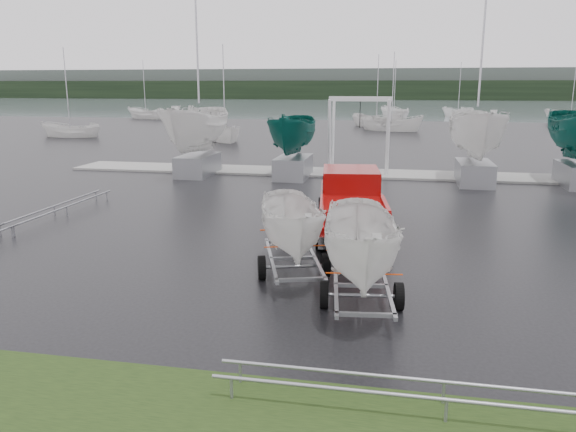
# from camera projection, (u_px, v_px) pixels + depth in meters

# --- Properties ---
(ground_plane) EXTENTS (120.00, 120.00, 0.00)m
(ground_plane) POSITION_uv_depth(u_px,v_px,m) (295.00, 235.00, 18.14)
(ground_plane) COLOR black
(ground_plane) RESTS_ON ground
(lake) EXTENTS (300.00, 300.00, 0.00)m
(lake) POSITION_uv_depth(u_px,v_px,m) (384.00, 109.00, 113.68)
(lake) COLOR slate
(lake) RESTS_ON ground
(dock) EXTENTS (30.00, 3.00, 0.12)m
(dock) POSITION_uv_depth(u_px,v_px,m) (338.00, 173.00, 30.55)
(dock) COLOR #979892
(dock) RESTS_ON ground
(treeline) EXTENTS (300.00, 8.00, 6.00)m
(treeline) POSITION_uv_depth(u_px,v_px,m) (390.00, 90.00, 179.87)
(treeline) COLOR black
(treeline) RESTS_ON ground
(far_hill) EXTENTS (300.00, 6.00, 10.00)m
(far_hill) POSITION_uv_depth(u_px,v_px,m) (391.00, 84.00, 187.05)
(far_hill) COLOR #4C5651
(far_hill) RESTS_ON ground
(pickup_truck) EXTENTS (2.73, 6.11, 1.97)m
(pickup_truck) POSITION_uv_depth(u_px,v_px,m) (351.00, 200.00, 18.39)
(pickup_truck) COLOR #7C0706
(pickup_truck) RESTS_ON ground
(trailer_hitched) EXTENTS (1.86, 3.72, 4.86)m
(trailer_hitched) POSITION_uv_depth(u_px,v_px,m) (364.00, 187.00, 11.75)
(trailer_hitched) COLOR gray
(trailer_hitched) RESTS_ON ground
(trailer_parked) EXTENTS (2.19, 3.79, 4.52)m
(trailer_parked) POSITION_uv_depth(u_px,v_px,m) (293.00, 180.00, 13.72)
(trailer_parked) COLOR gray
(trailer_parked) RESTS_ON ground
(boat_hoist) EXTENTS (3.30, 2.18, 4.12)m
(boat_hoist) POSITION_uv_depth(u_px,v_px,m) (360.00, 124.00, 29.74)
(boat_hoist) COLOR silver
(boat_hoist) RESTS_ON ground
(keelboat_0) EXTENTS (2.60, 3.20, 10.78)m
(keelboat_0) POSITION_uv_depth(u_px,v_px,m) (195.00, 96.00, 29.07)
(keelboat_0) COLOR gray
(keelboat_0) RESTS_ON ground
(keelboat_1) EXTENTS (2.16, 3.20, 6.85)m
(keelboat_1) POSITION_uv_depth(u_px,v_px,m) (293.00, 112.00, 28.46)
(keelboat_1) COLOR gray
(keelboat_1) RESTS_ON ground
(keelboat_2) EXTENTS (2.53, 3.20, 10.71)m
(keelboat_2) POSITION_uv_depth(u_px,v_px,m) (480.00, 100.00, 26.45)
(keelboat_2) COLOR gray
(keelboat_2) RESTS_ON ground
(mast_rack_0) EXTENTS (0.56, 6.50, 0.06)m
(mast_rack_0) POSITION_uv_depth(u_px,v_px,m) (60.00, 206.00, 20.70)
(mast_rack_0) COLOR gray
(mast_rack_0) RESTS_ON ground
(mast_rack_2) EXTENTS (7.00, 0.56, 0.06)m
(mast_rack_2) POSITION_uv_depth(u_px,v_px,m) (446.00, 391.00, 8.24)
(mast_rack_2) COLOR gray
(mast_rack_2) RESTS_ON ground
(moored_boat_0) EXTENTS (3.06, 3.08, 10.96)m
(moored_boat_0) POSITION_uv_depth(u_px,v_px,m) (225.00, 141.00, 48.12)
(moored_boat_0) COLOR silver
(moored_boat_0) RESTS_ON ground
(moored_boat_1) EXTENTS (3.69, 3.68, 11.44)m
(moored_boat_1) POSITION_uv_depth(u_px,v_px,m) (376.00, 127.00, 64.02)
(moored_boat_1) COLOR silver
(moored_boat_1) RESTS_ON ground
(moored_boat_2) EXTENTS (3.40, 3.36, 11.44)m
(moored_boat_2) POSITION_uv_depth(u_px,v_px,m) (391.00, 131.00, 58.86)
(moored_boat_2) COLOR silver
(moored_boat_2) RESTS_ON ground
(moored_boat_3) EXTENTS (3.64, 3.60, 11.65)m
(moored_boat_3) POSITION_uv_depth(u_px,v_px,m) (570.00, 123.00, 70.73)
(moored_boat_3) COLOR silver
(moored_boat_3) RESTS_ON ground
(moored_boat_4) EXTENTS (3.33, 3.29, 11.37)m
(moored_boat_4) POSITION_uv_depth(u_px,v_px,m) (146.00, 119.00, 79.57)
(moored_boat_4) COLOR silver
(moored_boat_4) RESTS_ON ground
(moored_boat_5) EXTENTS (3.58, 3.63, 11.69)m
(moored_boat_5) POSITION_uv_depth(u_px,v_px,m) (394.00, 119.00, 78.05)
(moored_boat_5) COLOR silver
(moored_boat_5) RESTS_ON ground
(moored_boat_6) EXTENTS (3.33, 3.32, 11.09)m
(moored_boat_6) POSITION_uv_depth(u_px,v_px,m) (458.00, 117.00, 85.13)
(moored_boat_6) COLOR silver
(moored_boat_6) RESTS_ON ground
(moored_boat_7) EXTENTS (2.34, 2.29, 10.88)m
(moored_boat_7) POSITION_uv_depth(u_px,v_px,m) (71.00, 137.00, 51.78)
(moored_boat_7) COLOR silver
(moored_boat_7) RESTS_ON ground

